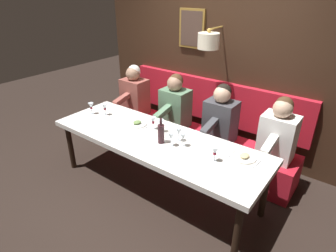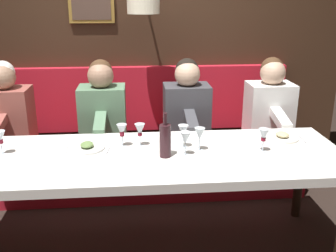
% 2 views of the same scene
% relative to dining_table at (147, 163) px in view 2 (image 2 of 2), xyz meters
% --- Properties ---
extents(ground_plane, '(12.00, 12.00, 0.00)m').
position_rel_dining_table_xyz_m(ground_plane, '(0.00, 0.00, -0.68)').
color(ground_plane, black).
extents(dining_table, '(0.90, 2.69, 0.74)m').
position_rel_dining_table_xyz_m(dining_table, '(0.00, 0.00, 0.00)').
color(dining_table, silver).
rests_on(dining_table, ground_plane).
extents(banquette_bench, '(0.52, 2.89, 0.45)m').
position_rel_dining_table_xyz_m(banquette_bench, '(0.89, 0.00, -0.45)').
color(banquette_bench, red).
rests_on(banquette_bench, ground_plane).
extents(back_wall_panel, '(0.59, 4.09, 2.90)m').
position_rel_dining_table_xyz_m(back_wall_panel, '(1.46, 0.00, 0.69)').
color(back_wall_panel, '#382316').
rests_on(back_wall_panel, ground_plane).
extents(diner_nearest, '(0.60, 0.40, 0.79)m').
position_rel_dining_table_xyz_m(diner_nearest, '(0.88, -1.14, 0.14)').
color(diner_nearest, white).
rests_on(diner_nearest, banquette_bench).
extents(diner_near, '(0.60, 0.40, 0.79)m').
position_rel_dining_table_xyz_m(diner_near, '(0.88, -0.39, 0.14)').
color(diner_near, '#3D3D42').
rests_on(diner_near, banquette_bench).
extents(diner_middle, '(0.60, 0.40, 0.79)m').
position_rel_dining_table_xyz_m(diner_middle, '(0.88, 0.35, 0.14)').
color(diner_middle, '#567A5B').
rests_on(diner_middle, banquette_bench).
extents(diner_far, '(0.60, 0.40, 0.79)m').
position_rel_dining_table_xyz_m(diner_far, '(0.88, 1.16, 0.14)').
color(diner_far, '#934C42').
rests_on(diner_far, banquette_bench).
extents(place_setting_0, '(0.24, 0.32, 0.05)m').
position_rel_dining_table_xyz_m(place_setting_0, '(0.13, 0.41, 0.08)').
color(place_setting_0, silver).
rests_on(place_setting_0, dining_table).
extents(place_setting_1, '(0.24, 0.32, 0.05)m').
position_rel_dining_table_xyz_m(place_setting_1, '(0.22, -1.01, 0.08)').
color(place_setting_1, silver).
rests_on(place_setting_1, dining_table).
extents(wine_glass_1, '(0.07, 0.07, 0.16)m').
position_rel_dining_table_xyz_m(wine_glass_1, '(0.09, 0.96, 0.18)').
color(wine_glass_1, silver).
rests_on(wine_glass_1, dining_table).
extents(wine_glass_2, '(0.07, 0.07, 0.16)m').
position_rel_dining_table_xyz_m(wine_glass_2, '(0.11, -0.26, 0.18)').
color(wine_glass_2, silver).
rests_on(wine_glass_2, dining_table).
extents(wine_glass_3, '(0.07, 0.07, 0.16)m').
position_rel_dining_table_xyz_m(wine_glass_3, '(0.16, 0.04, 0.18)').
color(wine_glass_3, silver).
rests_on(wine_glass_3, dining_table).
extents(wine_glass_4, '(0.07, 0.07, 0.16)m').
position_rel_dining_table_xyz_m(wine_glass_4, '(-0.02, -0.79, 0.18)').
color(wine_glass_4, silver).
rests_on(wine_glass_4, dining_table).
extents(wine_glass_5, '(0.07, 0.07, 0.16)m').
position_rel_dining_table_xyz_m(wine_glass_5, '(0.04, -0.36, 0.18)').
color(wine_glass_5, silver).
rests_on(wine_glass_5, dining_table).
extents(wine_glass_6, '(0.07, 0.07, 0.16)m').
position_rel_dining_table_xyz_m(wine_glass_6, '(-0.04, -0.26, 0.18)').
color(wine_glass_6, silver).
rests_on(wine_glass_6, dining_table).
extents(wine_glass_7, '(0.07, 0.07, 0.16)m').
position_rel_dining_table_xyz_m(wine_glass_7, '(0.16, 0.16, 0.18)').
color(wine_glass_7, silver).
rests_on(wine_glass_7, dining_table).
extents(wine_bottle, '(0.08, 0.08, 0.30)m').
position_rel_dining_table_xyz_m(wine_bottle, '(-0.04, -0.12, 0.18)').
color(wine_bottle, '#33191E').
rests_on(wine_bottle, dining_table).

